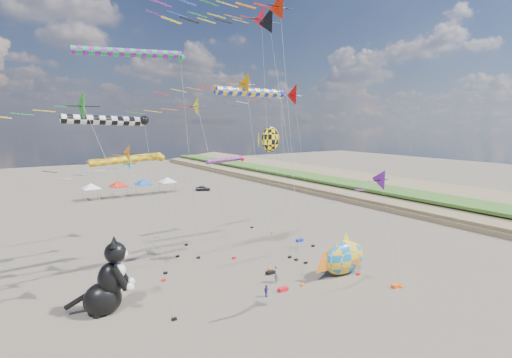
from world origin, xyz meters
The scene contains 28 objects.
ground centered at (0.00, 0.00, 0.00)m, with size 260.00×260.00×0.00m, color brown.
delta_kite_0 centered at (4.63, 2.16, 10.00)m, with size 8.88×1.80×11.25m.
delta_kite_1 centered at (5.82, 22.87, 26.79)m, with size 15.86×3.04×28.57m.
delta_kite_2 centered at (-12.10, 15.31, 11.69)m, with size 8.67×1.68×12.94m.
delta_kite_3 centered at (-3.13, 7.35, 23.23)m, with size 13.76×2.63×24.82m.
delta_kite_4 centered at (-15.62, 7.75, 15.49)m, with size 11.34×2.21×16.88m.
delta_kite_5 centered at (-2.10, 12.21, 18.01)m, with size 10.97×2.22×19.44m.
delta_kite_6 centered at (1.06, 11.60, 23.69)m, with size 13.66×2.76×25.32m.
delta_kite_7 centered at (-5.24, 17.03, 15.97)m, with size 13.51×2.18×17.42m.
delta_kite_8 centered at (-8.26, 24.21, 9.76)m, with size 11.28×1.68×11.02m.
delta_kite_9 centered at (6.55, 15.53, 17.37)m, with size 10.94×2.58×18.91m.
windsock_0 centered at (4.69, 26.58, 9.72)m, with size 7.10×0.65×10.13m.
windsock_1 centered at (0.61, 13.91, 17.50)m, with size 9.00×0.86×18.00m.
windsock_2 centered at (-9.46, 20.92, 10.99)m, with size 8.78×0.77×11.43m.
windsock_3 centered at (-12.22, 16.96, 14.80)m, with size 8.60×0.83×15.28m.
windsock_4 centered at (-9.17, 19.25, 21.00)m, with size 11.70×0.82×21.49m.
angelfish_kite centered at (3.20, 14.88, 12.82)m, with size 3.74×3.02×14.24m.
cat_inflatable centered at (-14.29, 11.94, 3.00)m, with size 4.44×2.22×5.99m, color black, non-canonical shape.
fish_inflatable centered at (6.82, 7.39, 1.66)m, with size 6.57×2.32×4.18m.
person_adult centered at (0.16, 9.28, 0.84)m, with size 0.61×0.40×1.68m, color gray.
child_green centered at (5.41, 8.69, 0.56)m, with size 0.54×0.42×1.12m, color #1C6F44.
child_blue centered at (-2.37, 7.33, 0.53)m, with size 0.62×0.26×1.05m, color navy.
kite_bag_0 centered at (0.87, 11.27, 0.15)m, with size 0.90×0.44×0.30m, color black.
kite_bag_1 centered at (8.47, 2.48, 0.15)m, with size 0.90×0.44×0.30m, color #FF5415.
kite_bag_2 centered at (-0.48, 7.46, 0.15)m, with size 0.90×0.44×0.30m, color red.
kite_bag_3 centered at (10.13, 18.01, 0.15)m, with size 0.90×0.44×0.30m, color #1221B7.
tent_row centered at (1.50, 60.00, 3.15)m, with size 19.20×4.20×3.80m.
parked_car centered at (16.18, 58.00, 0.54)m, with size 1.28×3.18×1.08m, color #26262D.
Camera 1 is at (-20.74, -19.08, 14.75)m, focal length 28.00 mm.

